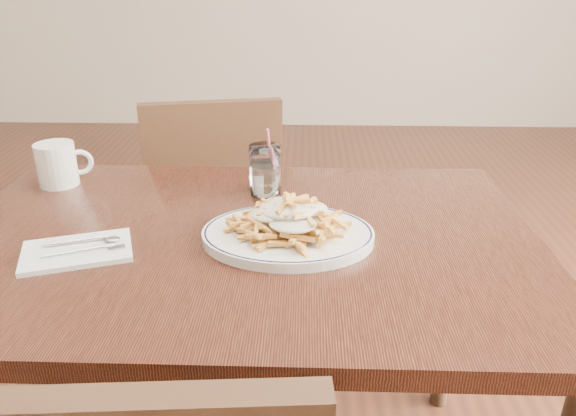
{
  "coord_description": "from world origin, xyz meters",
  "views": [
    {
      "loc": [
        0.13,
        -1.01,
        1.26
      ],
      "look_at": [
        0.1,
        -0.02,
        0.82
      ],
      "focal_mm": 35.0,
      "sensor_mm": 36.0,
      "label": 1
    }
  ],
  "objects_px": {
    "chair_far": "(216,210)",
    "fries_plate": "(288,235)",
    "loaded_fries": "(288,215)",
    "water_glass": "(265,173)",
    "table": "(242,268)",
    "coffee_mug": "(58,164)"
  },
  "relations": [
    {
      "from": "table",
      "to": "fries_plate",
      "type": "xyz_separation_m",
      "value": [
        0.1,
        -0.02,
        0.09
      ]
    },
    {
      "from": "fries_plate",
      "to": "water_glass",
      "type": "distance_m",
      "value": 0.25
    },
    {
      "from": "water_glass",
      "to": "coffee_mug",
      "type": "distance_m",
      "value": 0.51
    },
    {
      "from": "fries_plate",
      "to": "coffee_mug",
      "type": "height_order",
      "value": "coffee_mug"
    },
    {
      "from": "chair_far",
      "to": "loaded_fries",
      "type": "distance_m",
      "value": 0.8
    },
    {
      "from": "loaded_fries",
      "to": "chair_far",
      "type": "bearing_deg",
      "value": 110.81
    },
    {
      "from": "table",
      "to": "fries_plate",
      "type": "distance_m",
      "value": 0.13
    },
    {
      "from": "chair_far",
      "to": "loaded_fries",
      "type": "height_order",
      "value": "chair_far"
    },
    {
      "from": "fries_plate",
      "to": "coffee_mug",
      "type": "relative_size",
      "value": 2.72
    },
    {
      "from": "chair_far",
      "to": "fries_plate",
      "type": "xyz_separation_m",
      "value": [
        0.26,
        -0.69,
        0.26
      ]
    },
    {
      "from": "table",
      "to": "chair_far",
      "type": "relative_size",
      "value": 1.35
    },
    {
      "from": "table",
      "to": "coffee_mug",
      "type": "bearing_deg",
      "value": 151.33
    },
    {
      "from": "table",
      "to": "loaded_fries",
      "type": "bearing_deg",
      "value": -13.6
    },
    {
      "from": "loaded_fries",
      "to": "coffee_mug",
      "type": "bearing_deg",
      "value": 153.67
    },
    {
      "from": "table",
      "to": "coffee_mug",
      "type": "distance_m",
      "value": 0.55
    },
    {
      "from": "coffee_mug",
      "to": "chair_far",
      "type": "bearing_deg",
      "value": 52.82
    },
    {
      "from": "water_glass",
      "to": "coffee_mug",
      "type": "height_order",
      "value": "water_glass"
    },
    {
      "from": "chair_far",
      "to": "water_glass",
      "type": "xyz_separation_m",
      "value": [
        0.2,
        -0.45,
        0.3
      ]
    },
    {
      "from": "table",
      "to": "coffee_mug",
      "type": "height_order",
      "value": "coffee_mug"
    },
    {
      "from": "table",
      "to": "loaded_fries",
      "type": "relative_size",
      "value": 5.65
    },
    {
      "from": "loaded_fries",
      "to": "water_glass",
      "type": "xyz_separation_m",
      "value": [
        -0.06,
        0.24,
        -0.0
      ]
    },
    {
      "from": "water_glass",
      "to": "table",
      "type": "bearing_deg",
      "value": -99.2
    }
  ]
}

